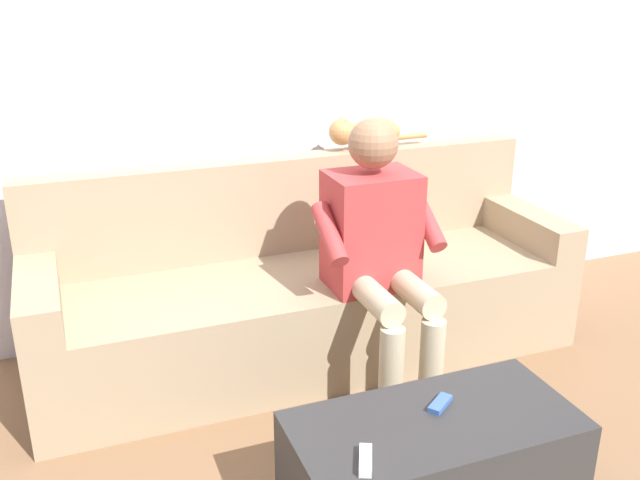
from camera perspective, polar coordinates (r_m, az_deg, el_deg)
ground_plane at (r=2.93m, az=3.97°, el=-15.35°), size 8.00×8.00×0.00m
back_wall at (r=3.52m, az=-3.88°, el=12.20°), size 5.46×0.06×2.41m
couch at (r=3.35m, az=-1.07°, el=-4.36°), size 2.49×0.75×0.91m
coffee_table at (r=2.48m, az=8.97°, el=-17.73°), size 0.94×0.46×0.39m
person_solo_seated at (r=2.97m, az=4.68°, el=-0.22°), size 0.52×0.60×1.17m
cat_on_backrest at (r=3.50m, az=3.62°, el=8.62°), size 0.53×0.13×0.17m
remote_blue at (r=2.43m, az=9.65°, el=-12.87°), size 0.11×0.10×0.02m
remote_white at (r=2.16m, az=3.68°, el=-17.28°), size 0.09×0.13×0.03m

